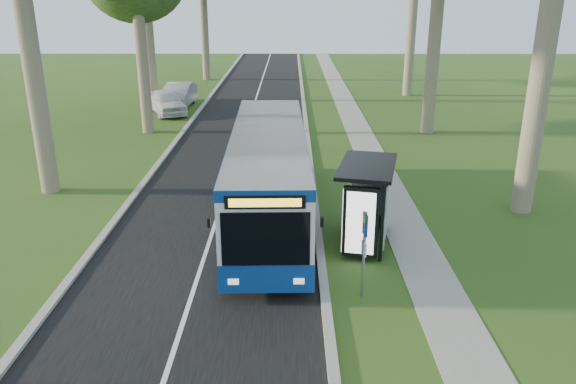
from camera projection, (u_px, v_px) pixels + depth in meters
name	position (u px, v px, depth m)	size (l,w,h in m)	color
ground	(324.00, 293.00, 14.88)	(120.00, 120.00, 0.00)	#2D4E18
road	(231.00, 176.00, 24.30)	(7.00, 100.00, 0.02)	black
kerb_east	(312.00, 175.00, 24.27)	(0.25, 100.00, 0.12)	#9E9B93
kerb_west	(150.00, 174.00, 24.30)	(0.25, 100.00, 0.12)	#9E9B93
centre_line	(231.00, 175.00, 24.30)	(0.12, 100.00, 0.01)	white
footpath	(381.00, 176.00, 24.27)	(1.50, 100.00, 0.02)	gray
bus	(269.00, 175.00, 19.27)	(2.74, 11.77, 3.10)	white
bus_stop_sign	(364.00, 244.00, 14.25)	(0.11, 0.34, 2.38)	gray
bus_shelter	(373.00, 193.00, 16.94)	(2.26, 3.29, 2.58)	black
litter_bin	(354.00, 237.00, 17.06)	(0.56, 0.56, 0.98)	black
car_white	(167.00, 102.00, 36.38)	(1.83, 4.55, 1.55)	white
car_silver	(179.00, 95.00, 38.45)	(1.69, 4.85, 1.60)	#A6A9AE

